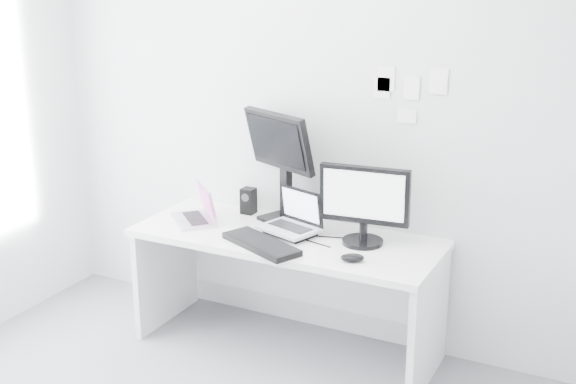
% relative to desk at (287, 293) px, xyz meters
% --- Properties ---
extents(back_wall, '(3.60, 0.00, 3.60)m').
position_rel_desk_xyz_m(back_wall, '(0.00, 0.35, 0.99)').
color(back_wall, silver).
rests_on(back_wall, ground).
extents(desk, '(1.80, 0.70, 0.73)m').
position_rel_desk_xyz_m(desk, '(0.00, 0.00, 0.00)').
color(desk, white).
rests_on(desk, ground).
extents(macbook, '(0.39, 0.39, 0.24)m').
position_rel_desk_xyz_m(macbook, '(-0.62, -0.04, 0.48)').
color(macbook, '#B8B9BE').
rests_on(macbook, desk).
extents(speaker, '(0.09, 0.09, 0.16)m').
position_rel_desk_xyz_m(speaker, '(-0.39, 0.25, 0.45)').
color(speaker, black).
rests_on(speaker, desk).
extents(dell_laptop, '(0.38, 0.34, 0.27)m').
position_rel_desk_xyz_m(dell_laptop, '(0.01, 0.01, 0.50)').
color(dell_laptop, silver).
rests_on(dell_laptop, desk).
extents(rear_monitor, '(0.55, 0.38, 0.70)m').
position_rel_desk_xyz_m(rear_monitor, '(-0.13, 0.19, 0.72)').
color(rear_monitor, black).
rests_on(rear_monitor, desk).
extents(samsung_monitor, '(0.53, 0.29, 0.46)m').
position_rel_desk_xyz_m(samsung_monitor, '(0.44, 0.07, 0.60)').
color(samsung_monitor, black).
rests_on(samsung_monitor, desk).
extents(keyboard, '(0.54, 0.37, 0.03)m').
position_rel_desk_xyz_m(keyboard, '(-0.04, -0.23, 0.38)').
color(keyboard, black).
rests_on(keyboard, desk).
extents(mouse, '(0.15, 0.13, 0.04)m').
position_rel_desk_xyz_m(mouse, '(0.49, -0.20, 0.39)').
color(mouse, black).
rests_on(mouse, desk).
extents(wall_note_0, '(0.10, 0.00, 0.14)m').
position_rel_desk_xyz_m(wall_note_0, '(0.45, 0.34, 1.26)').
color(wall_note_0, white).
rests_on(wall_note_0, back_wall).
extents(wall_note_1, '(0.09, 0.00, 0.13)m').
position_rel_desk_xyz_m(wall_note_1, '(0.60, 0.34, 1.22)').
color(wall_note_1, white).
rests_on(wall_note_1, back_wall).
extents(wall_note_2, '(0.10, 0.00, 0.14)m').
position_rel_desk_xyz_m(wall_note_2, '(0.75, 0.34, 1.26)').
color(wall_note_2, white).
rests_on(wall_note_2, back_wall).
extents(wall_note_3, '(0.11, 0.00, 0.08)m').
position_rel_desk_xyz_m(wall_note_3, '(0.58, 0.34, 1.05)').
color(wall_note_3, white).
rests_on(wall_note_3, back_wall).
extents(wall_note_4, '(0.10, 0.00, 0.12)m').
position_rel_desk_xyz_m(wall_note_4, '(0.43, 0.34, 1.20)').
color(wall_note_4, white).
rests_on(wall_note_4, back_wall).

